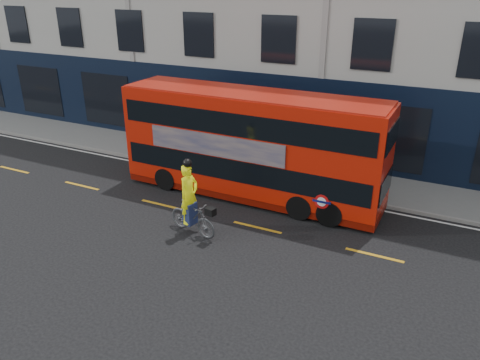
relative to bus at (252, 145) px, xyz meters
The scene contains 7 objects.
ground 4.53m from the bus, 71.40° to the right, with size 120.00×120.00×0.00m, color black.
pavement 3.62m from the bus, 64.68° to the left, with size 60.00×3.00×0.12m, color slate.
kerb 2.69m from the bus, 43.23° to the left, with size 60.00×0.12×0.13m, color slate.
road_edge_line 2.62m from the bus, 35.20° to the left, with size 58.00×0.10×0.01m, color silver.
lane_dashes 3.37m from the bus, 60.91° to the right, with size 58.00×0.12×0.01m, color #C88C17, non-canonical shape.
bus is the anchor object (origin of this frame).
cyclist 3.83m from the bus, 98.82° to the right, with size 2.01×0.93×2.66m.
Camera 1 is at (5.72, -11.49, 7.94)m, focal length 35.00 mm.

